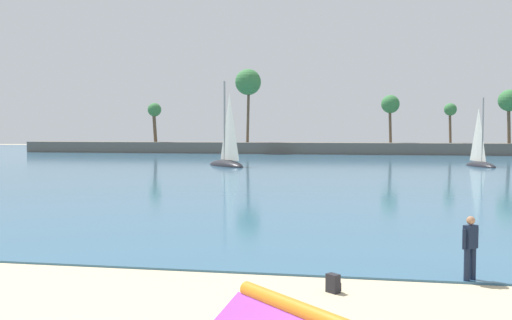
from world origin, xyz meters
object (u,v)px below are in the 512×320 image
at_px(backpack_near_kite, 333,284).
at_px(sailboat_toward_headland, 227,158).
at_px(sailboat_mid_bay, 480,160).
at_px(person_at_waterline, 470,247).

relative_size(backpack_near_kite, sailboat_toward_headland, 0.05).
bearing_deg(sailboat_mid_bay, person_at_waterline, -101.35).
bearing_deg(person_at_waterline, backpack_near_kite, -155.67).
xyz_separation_m(sailboat_mid_bay, sailboat_toward_headland, (-25.54, -4.10, 0.17)).
xyz_separation_m(backpack_near_kite, sailboat_mid_bay, (12.66, 48.11, 0.53)).
bearing_deg(person_at_waterline, sailboat_mid_bay, 78.65).
relative_size(person_at_waterline, backpack_near_kite, 3.78).
height_order(backpack_near_kite, sailboat_toward_headland, sailboat_toward_headland).
xyz_separation_m(backpack_near_kite, sailboat_toward_headland, (-12.88, 44.01, 0.70)).
height_order(person_at_waterline, backpack_near_kite, person_at_waterline).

